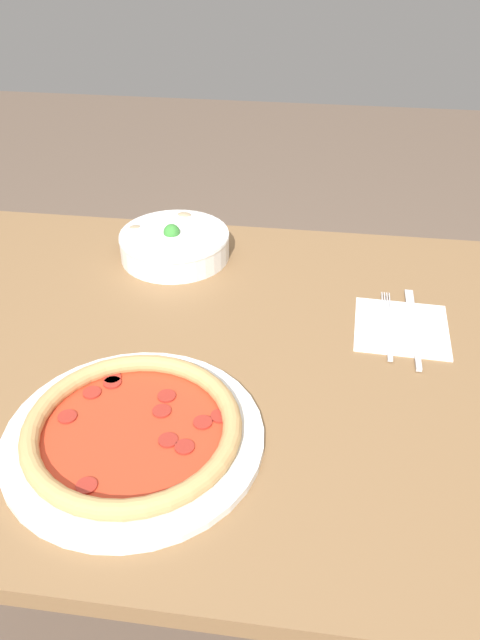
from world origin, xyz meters
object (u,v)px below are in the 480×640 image
pizza (133,431)px  fork (388,325)px  knife (414,330)px  bowl (175,243)px

pizza → fork: (0.35, 0.31, -0.01)m
pizza → knife: (0.39, 0.30, -0.01)m
bowl → fork: bearing=-24.8°
pizza → fork: size_ratio=1.81×
fork → knife: size_ratio=0.85×
bowl → knife: 0.49m
fork → knife: 0.04m
pizza → knife: pizza is taller
bowl → knife: (0.45, -0.20, -0.02)m
pizza → knife: 0.49m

